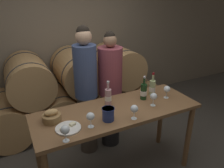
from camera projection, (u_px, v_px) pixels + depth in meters
The scene contains 16 objects.
stone_wall_back at pixel (63, 24), 3.78m from camera, with size 10.00×0.12×3.20m.
barrel_stack at pixel (78, 90), 3.69m from camera, with size 2.91×0.95×1.25m.
tasting_table at pixel (117, 119), 2.44m from camera, with size 1.84×0.66×0.92m.
person_left at pixel (86, 91), 2.83m from camera, with size 0.29×0.29×1.76m.
person_right at pixel (110, 91), 3.00m from camera, with size 0.32×0.32×1.66m.
wine_bottle_red at pixel (144, 91), 2.58m from camera, with size 0.08×0.08×0.29m.
wine_bottle_white at pixel (152, 88), 2.69m from camera, with size 0.08×0.08×0.29m.
wine_bottle_rose at pixel (108, 96), 2.47m from camera, with size 0.08×0.08×0.28m.
blue_crock at pixel (108, 114), 2.16m from camera, with size 0.13×0.13×0.13m.
bread_basket at pixel (52, 117), 2.15m from camera, with size 0.18×0.18×0.13m.
cheese_plate at pixel (68, 128), 2.05m from camera, with size 0.24×0.24×0.04m.
wine_glass_far_left at pixel (65, 130), 1.84m from camera, with size 0.08×0.08×0.15m.
wine_glass_left at pixel (90, 117), 2.04m from camera, with size 0.08×0.08×0.15m.
wine_glass_center at pixel (134, 109), 2.17m from camera, with size 0.08×0.08×0.15m.
wine_glass_right at pixel (154, 97), 2.43m from camera, with size 0.08×0.08×0.15m.
wine_glass_far_right at pixel (167, 89), 2.61m from camera, with size 0.08×0.08×0.15m.
Camera 1 is at (-0.99, -1.84, 2.11)m, focal length 35.00 mm.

